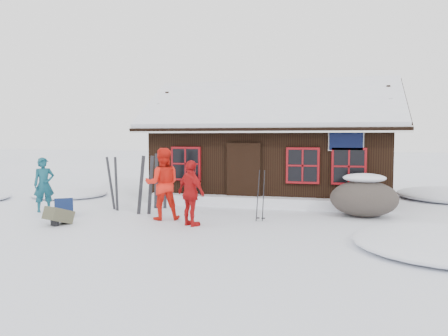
% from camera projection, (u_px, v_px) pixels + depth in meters
% --- Properties ---
extents(ground, '(120.00, 120.00, 0.00)m').
position_uv_depth(ground, '(193.00, 217.00, 12.20)').
color(ground, white).
rests_on(ground, ground).
extents(mountain_hut, '(8.90, 6.09, 4.42)m').
position_uv_depth(mountain_hut, '(274.00, 155.00, 16.50)').
color(mountain_hut, black).
rests_on(mountain_hut, ground).
extents(snow_drift, '(7.60, 0.60, 0.35)m').
position_uv_depth(snow_drift, '(261.00, 202.00, 13.97)').
color(snow_drift, white).
rests_on(snow_drift, ground).
extents(snow_mounds, '(20.60, 13.20, 0.48)m').
position_uv_depth(snow_mounds, '(263.00, 209.00, 13.57)').
color(snow_mounds, white).
rests_on(snow_mounds, ground).
extents(skier_teal, '(0.69, 0.71, 1.64)m').
position_uv_depth(skier_teal, '(44.00, 185.00, 13.09)').
color(skier_teal, '#124958').
rests_on(skier_teal, ground).
extents(skier_orange_left, '(1.16, 1.05, 1.95)m').
position_uv_depth(skier_orange_left, '(163.00, 184.00, 11.83)').
color(skier_orange_left, red).
rests_on(skier_orange_left, ground).
extents(skier_orange_right, '(1.04, 0.87, 1.66)m').
position_uv_depth(skier_orange_right, '(191.00, 193.00, 10.97)').
color(skier_orange_right, red).
rests_on(skier_orange_right, ground).
extents(skier_crouched, '(0.57, 0.47, 1.01)m').
position_uv_depth(skier_crouched, '(193.00, 190.00, 14.42)').
color(skier_crouched, black).
rests_on(skier_crouched, ground).
extents(boulder, '(1.87, 1.40, 1.10)m').
position_uv_depth(boulder, '(364.00, 197.00, 12.26)').
color(boulder, '#473E38').
rests_on(boulder, ground).
extents(ski_pair_left, '(0.54, 0.14, 1.76)m').
position_uv_depth(ski_pair_left, '(146.00, 186.00, 12.66)').
color(ski_pair_left, black).
rests_on(ski_pair_left, ground).
extents(ski_pair_mid, '(0.54, 0.27, 1.69)m').
position_uv_depth(ski_pair_mid, '(113.00, 184.00, 13.48)').
color(ski_pair_mid, black).
rests_on(ski_pair_mid, ground).
extents(ski_pair_right, '(0.43, 0.11, 1.78)m').
position_uv_depth(ski_pair_right, '(161.00, 182.00, 13.73)').
color(ski_pair_right, black).
rests_on(ski_pair_right, ground).
extents(ski_poles, '(0.25, 0.12, 1.41)m').
position_uv_depth(ski_poles, '(261.00, 196.00, 11.62)').
color(ski_poles, black).
rests_on(ski_poles, ground).
extents(backpack_blue, '(0.78, 0.82, 0.36)m').
position_uv_depth(backpack_blue, '(64.00, 210.00, 12.45)').
color(backpack_blue, '#101D45').
rests_on(backpack_blue, ground).
extents(backpack_olive, '(0.63, 0.73, 0.33)m').
position_uv_depth(backpack_olive, '(59.00, 218.00, 11.16)').
color(backpack_olive, '#4B4A35').
rests_on(backpack_olive, ground).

